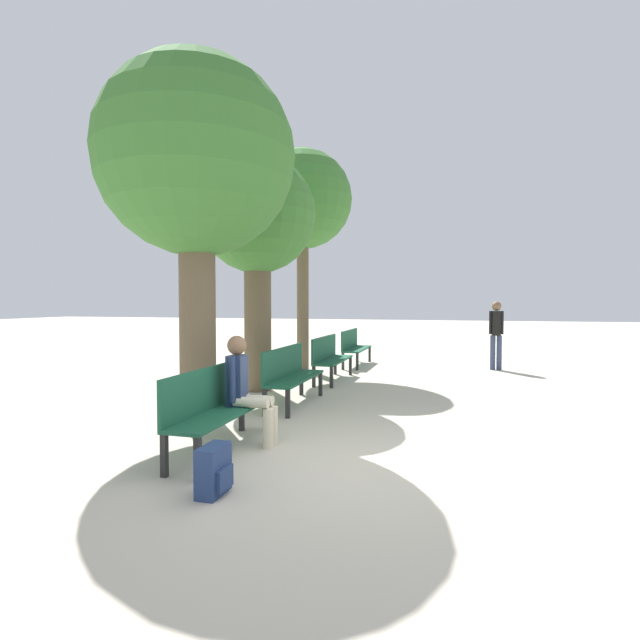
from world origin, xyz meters
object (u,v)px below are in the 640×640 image
object	(u,v)px
bench_row_3	(354,345)
person_seated	(246,387)
bench_row_0	(215,403)
bench_row_2	(329,355)
tree_row_1	(257,221)
tree_row_0	(196,162)
bench_row_1	(290,372)
backpack	(214,471)
pedestrian_near	(496,331)
tree_row_2	(303,201)

from	to	relation	value
bench_row_3	person_seated	world-z (taller)	person_seated
bench_row_0	bench_row_2	bearing A→B (deg)	90.00
bench_row_3	tree_row_1	xyz separation A→B (m)	(-1.02, -4.07, 2.66)
bench_row_2	person_seated	world-z (taller)	person_seated
bench_row_2	tree_row_1	size ratio (longest dim) A/B	0.42
tree_row_0	bench_row_0	bearing A→B (deg)	-54.79
person_seated	bench_row_3	bearing A→B (deg)	91.82
tree_row_1	bench_row_2	bearing A→B (deg)	55.34
bench_row_1	person_seated	world-z (taller)	person_seated
bench_row_0	person_seated	distance (m)	0.43
bench_row_2	backpack	bearing A→B (deg)	-84.71
backpack	tree_row_0	bearing A→B (deg)	121.65
bench_row_0	pedestrian_near	distance (m)	8.66
bench_row_0	backpack	xyz separation A→B (m)	(0.59, -1.16, -0.33)
tree_row_2	tree_row_1	bearing A→B (deg)	-90.00
bench_row_0	backpack	world-z (taller)	bench_row_0
bench_row_1	person_seated	size ratio (longest dim) A/B	1.45
person_seated	bench_row_0	bearing A→B (deg)	-125.98
pedestrian_near	bench_row_1	bearing A→B (deg)	-123.97
backpack	pedestrian_near	world-z (taller)	pedestrian_near
bench_row_0	pedestrian_near	xyz separation A→B (m)	(3.56, 7.88, 0.42)
bench_row_1	person_seated	bearing A→B (deg)	-84.05
person_seated	tree_row_2	bearing A→B (deg)	101.37
bench_row_0	backpack	bearing A→B (deg)	-63.17
bench_row_2	pedestrian_near	xyz separation A→B (m)	(3.56, 2.69, 0.42)
bench_row_2	tree_row_0	bearing A→B (deg)	-105.23
bench_row_0	bench_row_1	bearing A→B (deg)	90.00
tree_row_1	person_seated	xyz separation A→B (m)	(1.26, -3.39, -2.52)
tree_row_2	pedestrian_near	xyz separation A→B (m)	(4.58, 1.31, -3.15)
bench_row_0	bench_row_2	size ratio (longest dim) A/B	1.00
tree_row_1	person_seated	distance (m)	4.41
tree_row_0	bench_row_1	bearing A→B (deg)	48.43
tree_row_1	person_seated	bearing A→B (deg)	-69.66
bench_row_0	tree_row_2	size ratio (longest dim) A/B	0.35
person_seated	tree_row_1	bearing A→B (deg)	110.34
bench_row_3	tree_row_0	size ratio (longest dim) A/B	0.36
bench_row_3	person_seated	xyz separation A→B (m)	(0.24, -7.46, 0.14)
bench_row_2	bench_row_3	size ratio (longest dim) A/B	1.00
bench_row_0	bench_row_1	world-z (taller)	same
bench_row_3	backpack	xyz separation A→B (m)	(0.59, -8.95, -0.33)
tree_row_1	pedestrian_near	distance (m)	6.58
bench_row_0	bench_row_3	bearing A→B (deg)	90.00
tree_row_1	tree_row_2	distance (m)	3.00
bench_row_1	tree_row_0	world-z (taller)	tree_row_0
bench_row_1	tree_row_2	xyz separation A→B (m)	(-1.02, 3.98, 3.58)
tree_row_1	bench_row_3	bearing A→B (deg)	75.93
bench_row_1	tree_row_0	distance (m)	3.51
pedestrian_near	tree_row_2	bearing A→B (deg)	-164.09
tree_row_0	backpack	distance (m)	4.65
bench_row_0	tree_row_2	world-z (taller)	tree_row_2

